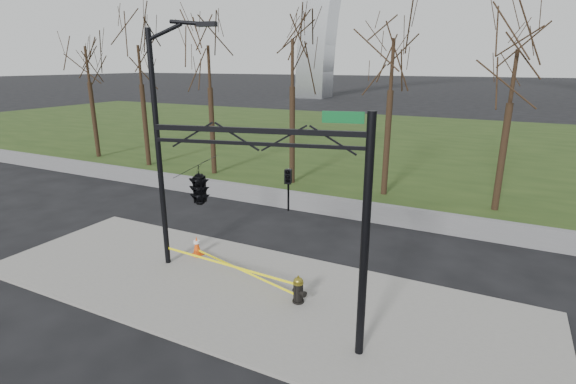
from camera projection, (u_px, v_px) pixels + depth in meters
The scene contains 10 objects.
ground at pixel (244, 292), 13.65m from camera, with size 500.00×500.00×0.00m, color black.
sidewalk at pixel (244, 290), 13.64m from camera, with size 18.00×6.00×0.10m, color slate.
grass_strip at pixel (420, 142), 39.32m from camera, with size 120.00×40.00×0.06m, color #213413.
guardrail at pixel (334, 206), 20.37m from camera, with size 60.00×0.30×0.90m, color #59595B.
tree_row at pixel (249, 106), 25.68m from camera, with size 31.81×4.00×9.03m.
fire_hydrant at pixel (299, 290), 12.76m from camera, with size 0.54×0.36×0.86m.
traffic_cone at pixel (197, 246), 15.94m from camera, with size 0.44×0.44×0.74m.
street_light at pixel (163, 135), 14.07m from camera, with size 2.37×0.60×8.21m.
traffic_signal_mast at pixel (229, 187), 10.20m from camera, with size 4.98×2.54×6.00m.
caution_tape at pixel (234, 267), 14.20m from camera, with size 5.32×1.30×0.44m.
Camera 1 is at (6.73, -10.24, 6.95)m, focal length 26.88 mm.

